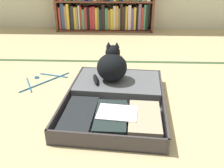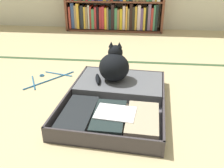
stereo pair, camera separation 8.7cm
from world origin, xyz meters
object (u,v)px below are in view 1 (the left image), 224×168
(open_suitcase, at_px, (116,98))
(black_cat, at_px, (112,66))
(clothes_hanger, at_px, (43,80))
(bookshelf, at_px, (104,2))

(open_suitcase, distance_m, black_cat, 0.24)
(open_suitcase, bearing_deg, clothes_hanger, 151.09)
(bookshelf, bearing_deg, open_suitcase, -83.82)
(bookshelf, xyz_separation_m, open_suitcase, (0.21, -1.98, -0.34))
(black_cat, bearing_deg, clothes_hanger, 165.00)
(black_cat, bearing_deg, bookshelf, 95.78)
(bookshelf, xyz_separation_m, black_cat, (0.18, -1.80, -0.18))
(bookshelf, distance_m, black_cat, 1.82)
(black_cat, height_order, clothes_hanger, black_cat)
(open_suitcase, xyz_separation_m, clothes_hanger, (-0.60, 0.33, -0.04))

